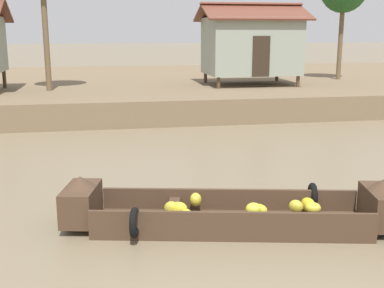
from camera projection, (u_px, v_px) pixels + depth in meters
The scene contains 4 objects.
ground_plane at pixel (185, 160), 13.58m from camera, with size 300.00×300.00×0.00m, color #7A6B51.
riverbank_strip at pixel (140, 86), 27.59m from camera, with size 160.00×20.00×0.98m, color #756047.
banana_boat at pixel (231, 211), 8.80m from camera, with size 6.04×2.35×0.94m.
stilt_house_mid_left at pixel (251, 45), 23.24m from camera, with size 4.88×3.69×3.82m.
Camera 1 is at (-2.22, -2.96, 3.45)m, focal length 45.78 mm.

